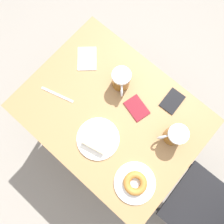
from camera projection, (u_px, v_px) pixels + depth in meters
ground_plane at (112, 131)px, 1.86m from camera, size 8.00×8.00×0.00m
table at (112, 116)px, 1.22m from camera, size 0.72×0.94×0.73m
plate_with_cake at (98, 138)px, 1.10m from camera, size 0.22×0.22×0.05m
plate_with_donut at (135, 183)px, 1.05m from camera, size 0.20×0.20×0.04m
beer_mug_left at (175, 135)px, 1.06m from camera, size 0.12×0.11×0.12m
beer_mug_center at (121, 80)px, 1.12m from camera, size 0.12×0.11×0.12m
napkin_folded at (87, 59)px, 1.21m from camera, size 0.17×0.17×0.00m
fork at (57, 95)px, 1.17m from camera, size 0.06×0.19×0.00m
passport_near_edge at (172, 101)px, 1.16m from camera, size 0.13×0.09×0.01m
passport_far_edge at (137, 108)px, 1.15m from camera, size 0.12×0.14×0.01m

